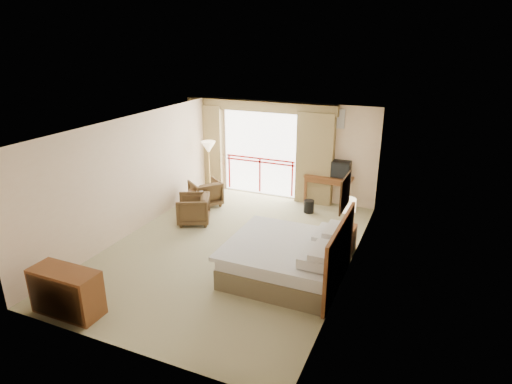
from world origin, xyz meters
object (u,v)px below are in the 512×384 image
at_px(nightstand, 345,239).
at_px(table_lamp, 348,205).
at_px(desk, 330,181).
at_px(armchair_near, 194,222).
at_px(bed, 288,258).
at_px(dresser, 66,292).
at_px(armchair_far, 206,205).
at_px(tv, 341,169).
at_px(floor_lamp, 208,149).
at_px(side_table, 198,197).
at_px(wastebasket, 309,206).

relative_size(nightstand, table_lamp, 0.99).
xyz_separation_m(desk, armchair_near, (-2.74, -2.59, -0.65)).
bearing_deg(nightstand, table_lamp, 92.10).
bearing_deg(desk, bed, -90.77).
xyz_separation_m(bed, dresser, (-2.97, -2.54, 0.02)).
relative_size(armchair_near, dresser, 0.66).
xyz_separation_m(table_lamp, armchair_far, (-4.05, 1.13, -1.04)).
distance_m(desk, armchair_far, 3.44).
bearing_deg(tv, nightstand, -71.96).
bearing_deg(armchair_near, desk, 107.59).
height_order(nightstand, dresser, dresser).
bearing_deg(armchair_far, floor_lamp, -121.43).
distance_m(nightstand, table_lamp, 0.75).
bearing_deg(table_lamp, floor_lamp, 156.65).
distance_m(side_table, floor_lamp, 1.54).
bearing_deg(dresser, side_table, 93.53).
relative_size(tv, side_table, 0.89).
height_order(nightstand, table_lamp, table_lamp).
distance_m(bed, armchair_far, 4.20).
bearing_deg(nightstand, side_table, 171.37).
bearing_deg(tv, armchair_near, -137.50).
relative_size(side_table, dresser, 0.46).
bearing_deg(floor_lamp, table_lamp, -23.35).
bearing_deg(dresser, armchair_near, 89.79).
height_order(armchair_near, dresser, dresser).
height_order(floor_lamp, dresser, floor_lamp).
height_order(nightstand, wastebasket, nightstand).
height_order(wastebasket, armchair_near, armchair_near).
distance_m(nightstand, side_table, 4.12).
relative_size(bed, tv, 4.37).
height_order(tv, armchair_far, tv).
relative_size(armchair_far, side_table, 1.40).
height_order(tv, floor_lamp, floor_lamp).
relative_size(bed, nightstand, 3.65).
xyz_separation_m(armchair_far, side_table, (-0.00, -0.41, 0.38)).
bearing_deg(floor_lamp, wastebasket, -2.55).
bearing_deg(wastebasket, armchair_near, -144.08).
bearing_deg(wastebasket, desk, 69.03).
xyz_separation_m(armchair_near, dresser, (0.00, -3.99, 0.39)).
distance_m(bed, floor_lamp, 4.98).
bearing_deg(bed, desk, 93.20).
bearing_deg(bed, armchair_far, 141.55).
xyz_separation_m(armchair_near, side_table, (-0.31, 0.74, 0.38)).
distance_m(table_lamp, dresser, 5.52).
distance_m(wastebasket, floor_lamp, 3.25).
bearing_deg(desk, side_table, -152.72).
distance_m(armchair_far, floor_lamp, 1.58).
distance_m(bed, side_table, 3.94).
bearing_deg(nightstand, bed, -116.36).
xyz_separation_m(nightstand, table_lamp, (0.00, 0.05, 0.75)).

